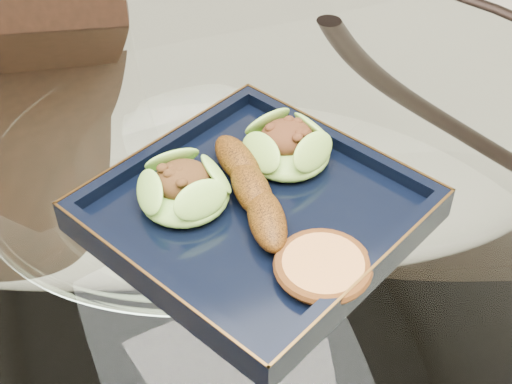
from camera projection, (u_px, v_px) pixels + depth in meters
name	position (u px, v px, depth m)	size (l,w,h in m)	color
dining_table	(217.00, 298.00, 0.83)	(1.13, 1.13, 0.77)	white
navy_plate	(256.00, 215.00, 0.69)	(0.27, 0.27, 0.02)	black
lettuce_wrap_left	(184.00, 191.00, 0.68)	(0.09, 0.09, 0.03)	#538C28
lettuce_wrap_right	(287.00, 148.00, 0.72)	(0.09, 0.09, 0.03)	#5E932A
roasted_plantain	(252.00, 189.00, 0.68)	(0.16, 0.03, 0.03)	#64360A
crumb_patty	(323.00, 267.00, 0.62)	(0.08, 0.08, 0.01)	#C77E42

